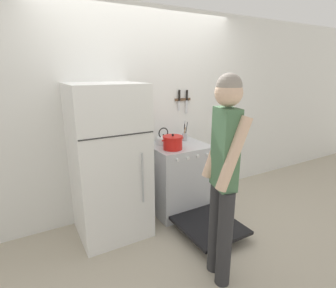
% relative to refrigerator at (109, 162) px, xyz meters
% --- Properties ---
extents(ground_plane, '(14.00, 14.00, 0.00)m').
position_rel_refrigerator_xyz_m(ground_plane, '(0.61, 0.35, -0.84)').
color(ground_plane, '#B2A893').
extents(wall_back, '(10.00, 0.06, 2.55)m').
position_rel_refrigerator_xyz_m(wall_back, '(0.61, 0.38, 0.44)').
color(wall_back, silver).
rests_on(wall_back, ground_plane).
extents(refrigerator, '(0.75, 0.73, 1.68)m').
position_rel_refrigerator_xyz_m(refrigerator, '(0.00, 0.00, 0.00)').
color(refrigerator, white).
rests_on(refrigerator, ground_plane).
extents(stove_range, '(0.70, 1.34, 0.89)m').
position_rel_refrigerator_xyz_m(stove_range, '(0.91, 0.00, -0.39)').
color(stove_range, silver).
rests_on(stove_range, ground_plane).
extents(dutch_oven_pot, '(0.28, 0.24, 0.19)m').
position_rel_refrigerator_xyz_m(dutch_oven_pot, '(0.76, -0.08, 0.14)').
color(dutch_oven_pot, red).
rests_on(dutch_oven_pot, stove_range).
extents(tea_kettle, '(0.22, 0.18, 0.21)m').
position_rel_refrigerator_xyz_m(tea_kettle, '(0.77, 0.17, 0.12)').
color(tea_kettle, silver).
rests_on(tea_kettle, stove_range).
extents(utensil_jar, '(0.09, 0.07, 0.27)m').
position_rel_refrigerator_xyz_m(utensil_jar, '(1.09, 0.17, 0.12)').
color(utensil_jar, '#B7BABF').
rests_on(utensil_jar, stove_range).
extents(person, '(0.34, 0.41, 1.78)m').
position_rel_refrigerator_xyz_m(person, '(0.60, -1.16, 0.18)').
color(person, '#2D2D30').
rests_on(person, ground_plane).
extents(wall_knife_strip, '(0.24, 0.03, 0.32)m').
position_rel_refrigerator_xyz_m(wall_knife_strip, '(1.16, 0.34, 0.59)').
color(wall_knife_strip, brown).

